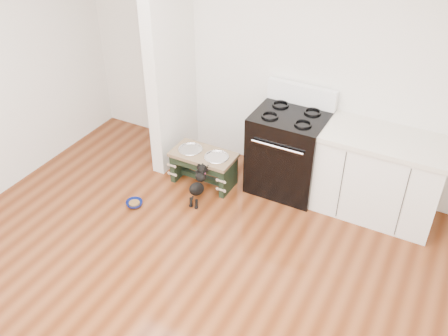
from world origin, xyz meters
TOP-DOWN VIEW (x-y plane):
  - ground at (0.00, 0.00)m, footprint 5.00×5.00m
  - room_shell at (0.00, 0.00)m, footprint 5.00×5.00m
  - partition_wall at (-1.18, 2.10)m, footprint 0.15×0.80m
  - oven_range at (0.25, 2.16)m, footprint 0.76×0.69m
  - cabinet_run at (1.23, 2.18)m, footprint 1.24×0.64m
  - dog_feeder at (-0.60, 1.78)m, footprint 0.72×0.38m
  - puppy at (-0.47, 1.45)m, footprint 0.13×0.37m
  - floor_bowl at (-1.05, 1.06)m, footprint 0.18×0.18m

SIDE VIEW (x-z plane):
  - ground at x=0.00m, z-range 0.00..0.00m
  - floor_bowl at x=-1.05m, z-range 0.00..0.06m
  - puppy at x=-0.47m, z-range 0.02..0.46m
  - dog_feeder at x=-0.60m, z-range 0.08..0.48m
  - cabinet_run at x=1.23m, z-range 0.00..0.91m
  - oven_range at x=0.25m, z-range -0.09..1.05m
  - partition_wall at x=-1.18m, z-range 0.00..2.70m
  - room_shell at x=0.00m, z-range -0.88..4.12m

